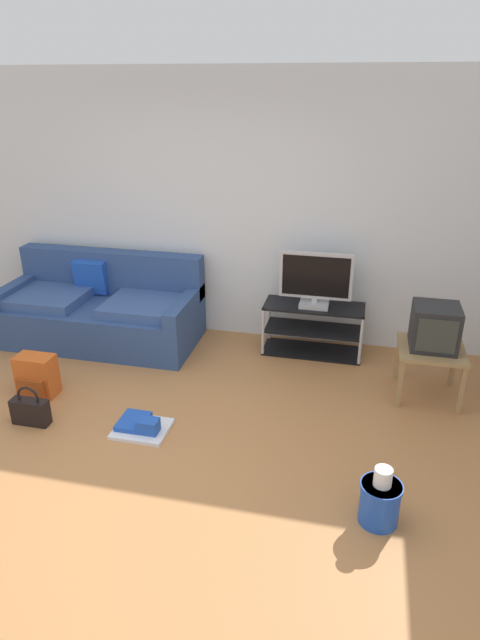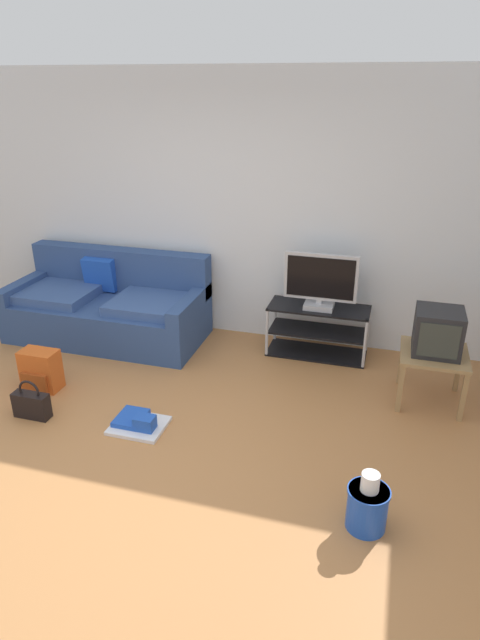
{
  "view_description": "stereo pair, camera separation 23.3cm",
  "coord_description": "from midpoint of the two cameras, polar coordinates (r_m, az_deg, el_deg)",
  "views": [
    {
      "loc": [
        1.39,
        -2.89,
        2.55
      ],
      "look_at": [
        0.44,
        1.18,
        0.7
      ],
      "focal_mm": 30.37,
      "sensor_mm": 36.0,
      "label": 1
    },
    {
      "loc": [
        1.61,
        -2.83,
        2.55
      ],
      "look_at": [
        0.44,
        1.18,
        0.7
      ],
      "focal_mm": 30.37,
      "sensor_mm": 36.0,
      "label": 2
    }
  ],
  "objects": [
    {
      "name": "cleaning_bucket",
      "position": [
        3.62,
        12.67,
        -18.04
      ],
      "size": [
        0.26,
        0.26,
        0.41
      ],
      "color": "blue",
      "rests_on": "ground_plane"
    },
    {
      "name": "couch",
      "position": [
        5.96,
        -15.49,
        0.97
      ],
      "size": [
        2.05,
        0.94,
        0.89
      ],
      "color": "navy",
      "rests_on": "ground_plane"
    },
    {
      "name": "crt_tv",
      "position": [
        4.8,
        18.54,
        -0.72
      ],
      "size": [
        0.38,
        0.38,
        0.38
      ],
      "color": "#232326",
      "rests_on": "side_table"
    },
    {
      "name": "wall_back",
      "position": [
        5.65,
        -2.71,
        11.56
      ],
      "size": [
        9.0,
        0.1,
        2.7
      ],
      "primitive_type": "cube",
      "color": "silver",
      "rests_on": "ground_plane"
    },
    {
      "name": "tv_stand",
      "position": [
        5.5,
        6.49,
        -0.96
      ],
      "size": [
        0.99,
        0.4,
        0.51
      ],
      "color": "black",
      "rests_on": "ground_plane"
    },
    {
      "name": "flat_tv",
      "position": [
        5.28,
        6.72,
        4.15
      ],
      "size": [
        0.71,
        0.22,
        0.55
      ],
      "color": "#B2B2B7",
      "rests_on": "tv_stand"
    },
    {
      "name": "handbag",
      "position": [
        4.77,
        -22.56,
        -8.82
      ],
      "size": [
        0.3,
        0.11,
        0.34
      ],
      "rotation": [
        0.0,
        0.0,
        0.4
      ],
      "color": "black",
      "rests_on": "ground_plane"
    },
    {
      "name": "backpack",
      "position": [
        5.13,
        -21.86,
        -5.5
      ],
      "size": [
        0.33,
        0.27,
        0.37
      ],
      "rotation": [
        0.0,
        0.0,
        -0.21
      ],
      "color": "#CC561E",
      "rests_on": "ground_plane"
    },
    {
      "name": "floor_tray",
      "position": [
        4.47,
        -11.89,
        -10.92
      ],
      "size": [
        0.43,
        0.36,
        0.14
      ],
      "color": "silver",
      "rests_on": "ground_plane"
    },
    {
      "name": "ground_plane",
      "position": [
        4.12,
        -11.81,
        -15.14
      ],
      "size": [
        9.0,
        9.8,
        0.02
      ],
      "primitive_type": "cube",
      "color": "#B27542"
    },
    {
      "name": "side_table",
      "position": [
        4.89,
        18.16,
        -3.55
      ],
      "size": [
        0.55,
        0.55,
        0.47
      ],
      "color": "#9E7A4C",
      "rests_on": "ground_plane"
    }
  ]
}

